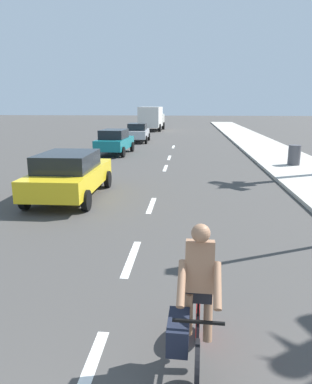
% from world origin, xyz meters
% --- Properties ---
extents(ground_plane, '(160.00, 160.00, 0.00)m').
position_xyz_m(ground_plane, '(0.00, 20.00, 0.00)').
color(ground_plane, '#423F3D').
extents(sidewalk_strip, '(3.60, 80.00, 0.14)m').
position_xyz_m(sidewalk_strip, '(6.61, 22.00, 0.07)').
color(sidewalk_strip, '#B2ADA3').
rests_on(sidewalk_strip, ground).
extents(lane_stripe_1, '(0.16, 1.80, 0.01)m').
position_xyz_m(lane_stripe_1, '(0.00, 3.07, 0.00)').
color(lane_stripe_1, white).
rests_on(lane_stripe_1, ground).
extents(lane_stripe_2, '(0.16, 1.80, 0.01)m').
position_xyz_m(lane_stripe_2, '(0.00, 6.45, 0.00)').
color(lane_stripe_2, white).
rests_on(lane_stripe_2, ground).
extents(lane_stripe_3, '(0.16, 1.80, 0.01)m').
position_xyz_m(lane_stripe_3, '(0.00, 10.44, 0.00)').
color(lane_stripe_3, white).
rests_on(lane_stripe_3, ground).
extents(lane_stripe_4, '(0.16, 1.80, 0.01)m').
position_xyz_m(lane_stripe_4, '(0.00, 17.18, 0.00)').
color(lane_stripe_4, white).
rests_on(lane_stripe_4, ground).
extents(lane_stripe_5, '(0.16, 1.80, 0.01)m').
position_xyz_m(lane_stripe_5, '(0.00, 20.73, 0.00)').
color(lane_stripe_5, white).
rests_on(lane_stripe_5, ground).
extents(lane_stripe_6, '(0.16, 1.80, 0.01)m').
position_xyz_m(lane_stripe_6, '(0.00, 26.26, 0.00)').
color(lane_stripe_6, white).
rests_on(lane_stripe_6, ground).
extents(cyclist, '(0.62, 1.71, 1.82)m').
position_xyz_m(cyclist, '(1.25, 3.45, 0.83)').
color(cyclist, black).
rests_on(cyclist, ground).
extents(parked_car_yellow, '(2.15, 4.58, 1.57)m').
position_xyz_m(parked_car_yellow, '(-2.87, 11.16, 0.84)').
color(parked_car_yellow, gold).
rests_on(parked_car_yellow, ground).
extents(parked_car_teal, '(2.02, 4.08, 1.57)m').
position_xyz_m(parked_car_teal, '(-3.57, 22.00, 0.84)').
color(parked_car_teal, '#14727A').
rests_on(parked_car_teal, ground).
extents(parked_car_silver, '(1.89, 3.92, 1.57)m').
position_xyz_m(parked_car_silver, '(-3.16, 29.53, 0.83)').
color(parked_car_silver, '#B7BABF').
rests_on(parked_car_silver, ground).
extents(delivery_truck, '(2.87, 6.33, 2.80)m').
position_xyz_m(delivery_truck, '(-3.39, 42.91, 1.50)').
color(delivery_truck, beige).
rests_on(delivery_truck, ground).
extents(trash_bin_far, '(0.60, 0.60, 1.00)m').
position_xyz_m(trash_bin_far, '(6.46, 17.97, 0.64)').
color(trash_bin_far, '#47474C').
rests_on(trash_bin_far, sidewalk_strip).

